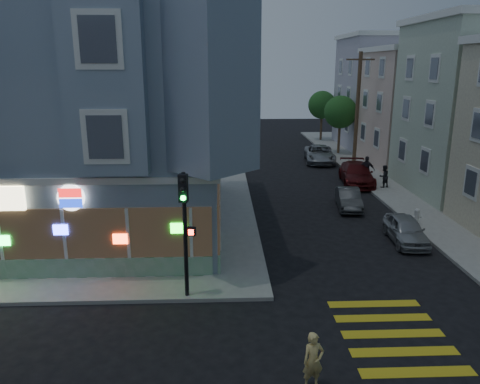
{
  "coord_description": "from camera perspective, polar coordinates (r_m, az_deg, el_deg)",
  "views": [
    {
      "loc": [
        1.18,
        -13.01,
        8.16
      ],
      "look_at": [
        2.02,
        7.35,
        2.6
      ],
      "focal_mm": 35.0,
      "sensor_mm": 36.0,
      "label": 1
    }
  ],
  "objects": [
    {
      "name": "utility_pole",
      "position": [
        38.7,
        14.11,
        9.83
      ],
      "size": [
        2.2,
        0.3,
        9.0
      ],
      "color": "#4C3826",
      "rests_on": "sidewalk_ne"
    },
    {
      "name": "street_tree_near",
      "position": [
        44.6,
        12.14,
        9.49
      ],
      "size": [
        3.0,
        3.0,
        5.3
      ],
      "color": "#4C3826",
      "rests_on": "sidewalk_ne"
    },
    {
      "name": "parked_car_d",
      "position": [
        40.92,
        9.67,
        4.57
      ],
      "size": [
        2.96,
        5.44,
        1.45
      ],
      "primitive_type": "imported",
      "rotation": [
        0.0,
        0.0,
        -0.11
      ],
      "color": "gray",
      "rests_on": "ground"
    },
    {
      "name": "corner_building",
      "position": [
        25.16,
        -19.17,
        9.09
      ],
      "size": [
        14.6,
        14.6,
        11.4
      ],
      "color": "gray",
      "rests_on": "sidewalk_nw"
    },
    {
      "name": "ground",
      "position": [
        15.4,
        -6.68,
        -16.83
      ],
      "size": [
        120.0,
        120.0,
        0.0
      ],
      "primitive_type": "plane",
      "color": "black",
      "rests_on": "ground"
    },
    {
      "name": "fire_hydrant",
      "position": [
        25.94,
        20.76,
        -2.72
      ],
      "size": [
        0.48,
        0.28,
        0.84
      ],
      "color": "silver",
      "rests_on": "sidewalk_ne"
    },
    {
      "name": "pedestrian_b",
      "position": [
        33.74,
        15.18,
        2.64
      ],
      "size": [
        1.2,
        0.88,
        1.89
      ],
      "primitive_type": "imported",
      "rotation": [
        0.0,
        0.0,
        2.71
      ],
      "color": "#242028",
      "rests_on": "sidewalk_ne"
    },
    {
      "name": "parked_car_a",
      "position": [
        23.51,
        19.55,
        -4.35
      ],
      "size": [
        1.72,
        3.74,
        1.24
      ],
      "primitive_type": "imported",
      "rotation": [
        0.0,
        0.0,
        -0.07
      ],
      "color": "#9B9EA2",
      "rests_on": "ground"
    },
    {
      "name": "parked_car_b",
      "position": [
        28.03,
        13.09,
        -0.82
      ],
      "size": [
        1.69,
        3.69,
        1.17
      ],
      "primitive_type": "imported",
      "rotation": [
        0.0,
        0.0,
        -0.13
      ],
      "color": "#3A3D40",
      "rests_on": "ground"
    },
    {
      "name": "pedestrian_a",
      "position": [
        32.89,
        17.12,
        1.84
      ],
      "size": [
        0.9,
        0.82,
        1.51
      ],
      "primitive_type": "imported",
      "rotation": [
        0.0,
        0.0,
        3.57
      ],
      "color": "black",
      "rests_on": "sidewalk_ne"
    },
    {
      "name": "traffic_signal",
      "position": [
        16.03,
        -6.74,
        -2.81
      ],
      "size": [
        0.55,
        0.51,
        4.53
      ],
      "rotation": [
        0.0,
        0.0,
        -0.19
      ],
      "color": "black",
      "rests_on": "sidewalk_nw"
    },
    {
      "name": "running_child",
      "position": [
        12.95,
        8.92,
        -19.67
      ],
      "size": [
        0.64,
        0.49,
        1.56
      ],
      "primitive_type": "imported",
      "rotation": [
        0.0,
        0.0,
        0.21
      ],
      "color": "#DBC270",
      "rests_on": "ground"
    },
    {
      "name": "sidewalk_nw",
      "position": [
        39.72,
        -24.0,
        2.19
      ],
      "size": [
        33.0,
        42.0,
        0.15
      ],
      "primitive_type": "cube",
      "color": "gray",
      "rests_on": "ground"
    },
    {
      "name": "row_house_d",
      "position": [
        50.53,
        19.3,
        11.3
      ],
      "size": [
        12.0,
        8.6,
        10.5
      ],
      "primitive_type": "cube",
      "color": "#A19DAC",
      "rests_on": "sidewalk_ne"
    },
    {
      "name": "street_tree_far",
      "position": [
        52.36,
        9.98,
        10.41
      ],
      "size": [
        3.0,
        3.0,
        5.3
      ],
      "color": "#4C3826",
      "rests_on": "sidewalk_ne"
    },
    {
      "name": "parked_car_c",
      "position": [
        33.93,
        14.02,
        2.17
      ],
      "size": [
        2.67,
        5.3,
        1.48
      ],
      "primitive_type": "imported",
      "rotation": [
        0.0,
        0.0,
        -0.12
      ],
      "color": "#4E1113",
      "rests_on": "ground"
    },
    {
      "name": "row_house_c",
      "position": [
        42.34,
        23.63,
        9.25
      ],
      "size": [
        12.0,
        8.6,
        9.0
      ],
      "primitive_type": "cube",
      "color": "#C2A996",
      "rests_on": "sidewalk_ne"
    }
  ]
}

